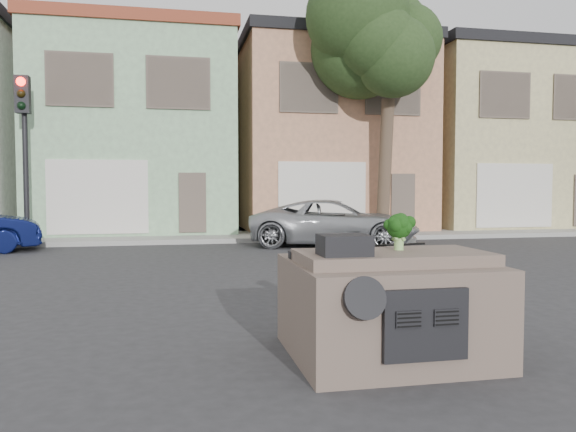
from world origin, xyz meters
name	(u,v)px	position (x,y,z in m)	size (l,w,h in m)	color
ground_plane	(315,299)	(0.00, 0.00, 0.00)	(120.00, 120.00, 0.00)	#303033
sidewalk	(238,237)	(0.00, 10.50, 0.07)	(40.00, 3.00, 0.15)	gray
townhouse_mint	(138,136)	(-3.50, 14.50, 3.77)	(7.20, 8.20, 7.55)	#8EB78C
townhouse_tan	(322,139)	(4.00, 14.50, 3.77)	(7.20, 8.20, 7.55)	tan
townhouse_beige	(483,142)	(11.50, 14.50, 3.77)	(7.20, 8.20, 7.55)	tan
silver_pickup	(334,246)	(2.55, 7.63, 0.00)	(2.31, 5.01, 1.39)	#A4A7AC
traffic_signal	(25,161)	(-6.50, 9.50, 2.55)	(0.40, 0.40, 5.10)	black
tree_near	(385,115)	(5.00, 9.80, 4.25)	(4.40, 4.00, 8.50)	#263C1B
car_dashboard	(387,303)	(0.00, -3.00, 0.56)	(2.00, 1.80, 1.12)	brown
instrument_hump	(344,245)	(-0.58, -3.35, 1.22)	(0.48, 0.38, 0.20)	black
wiper_arm	(398,245)	(0.28, -2.62, 1.13)	(0.70, 0.03, 0.02)	black
broccoli	(399,231)	(0.12, -3.03, 1.32)	(0.32, 0.32, 0.39)	black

